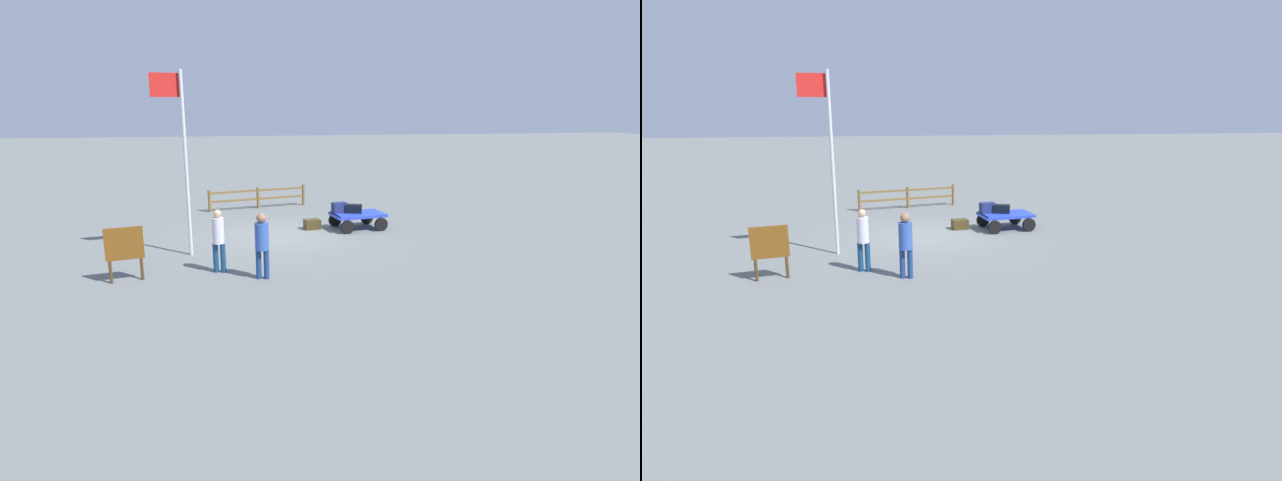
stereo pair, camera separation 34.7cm
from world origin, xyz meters
TOP-DOWN VIEW (x-y plane):
  - ground_plane at (0.00, 0.00)m, footprint 120.00×120.00m
  - luggage_cart at (-2.74, -0.60)m, footprint 2.00×1.61m
  - suitcase_dark at (-2.12, -0.76)m, footprint 0.57×0.43m
  - suitcase_tan at (-2.62, -0.68)m, footprint 0.67×0.48m
  - suitcase_maroon at (-1.14, -0.82)m, footprint 0.62×0.48m
  - worker_lead at (1.00, 4.49)m, footprint 0.41×0.41m
  - worker_trailing at (2.09, 3.75)m, footprint 0.37×0.37m
  - flagpole at (3.04, 1.89)m, footprint 0.89×0.20m
  - signboard at (4.40, 4.12)m, footprint 0.92×0.27m
  - wooden_fence at (0.53, -5.10)m, footprint 4.19×1.05m

SIDE VIEW (x-z plane):
  - ground_plane at x=0.00m, z-range 0.00..0.00m
  - suitcase_maroon at x=-1.14m, z-range 0.00..0.35m
  - luggage_cart at x=-2.74m, z-range 0.14..0.71m
  - wooden_fence at x=0.53m, z-range 0.08..0.99m
  - suitcase_tan at x=-2.62m, z-range 0.57..0.87m
  - suitcase_dark at x=-2.12m, z-range 0.57..0.95m
  - signboard at x=4.40m, z-range 0.19..1.59m
  - worker_trailing at x=2.09m, z-range 0.11..1.81m
  - worker_lead at x=1.00m, z-range 0.15..1.86m
  - flagpole at x=3.04m, z-range 0.50..5.79m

